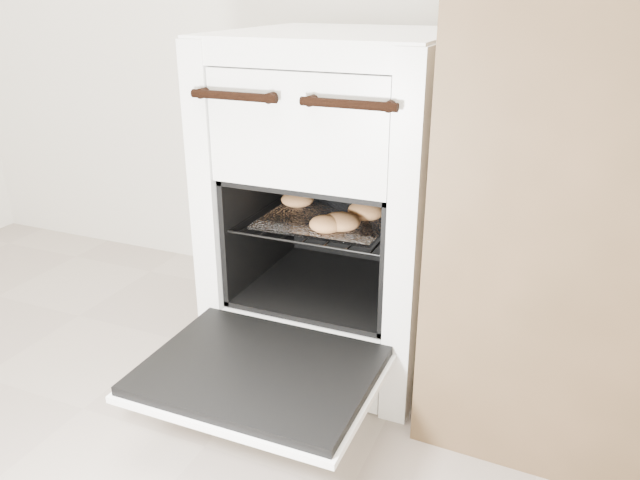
{
  "coord_description": "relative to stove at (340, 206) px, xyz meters",
  "views": [
    {
      "loc": [
        0.65,
        -0.2,
        0.91
      ],
      "look_at": [
        0.11,
        1.07,
        0.36
      ],
      "focal_mm": 35.0,
      "sensor_mm": 36.0,
      "label": 1
    }
  ],
  "objects": [
    {
      "name": "stove",
      "position": [
        0.0,
        0.0,
        0.0
      ],
      "size": [
        0.53,
        0.59,
        0.82
      ],
      "color": "white",
      "rests_on": "ground"
    },
    {
      "name": "baked_rolls",
      "position": [
        0.03,
        -0.1,
        0.02
      ],
      "size": [
        0.3,
        0.24,
        0.04
      ],
      "color": "#E29A5A",
      "rests_on": "foil_sheet"
    },
    {
      "name": "foil_sheet",
      "position": [
        0.0,
        -0.08,
        -0.01
      ],
      "size": [
        0.3,
        0.27,
        0.01
      ],
      "primitive_type": "cube",
      "color": "white",
      "rests_on": "oven_rack"
    },
    {
      "name": "oven_door",
      "position": [
        0.0,
        -0.45,
        -0.22
      ],
      "size": [
        0.48,
        0.37,
        0.03
      ],
      "color": "black",
      "rests_on": "stove"
    },
    {
      "name": "oven_rack",
      "position": [
        -0.0,
        -0.06,
        -0.01
      ],
      "size": [
        0.39,
        0.37,
        0.01
      ],
      "color": "black",
      "rests_on": "stove"
    }
  ]
}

